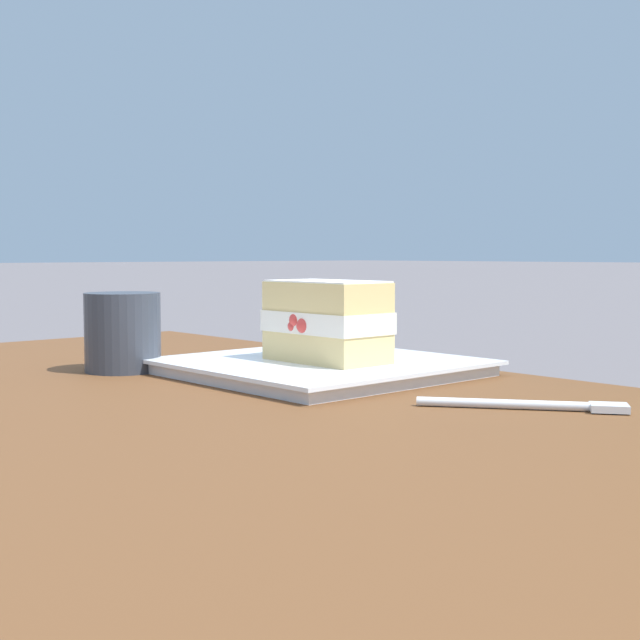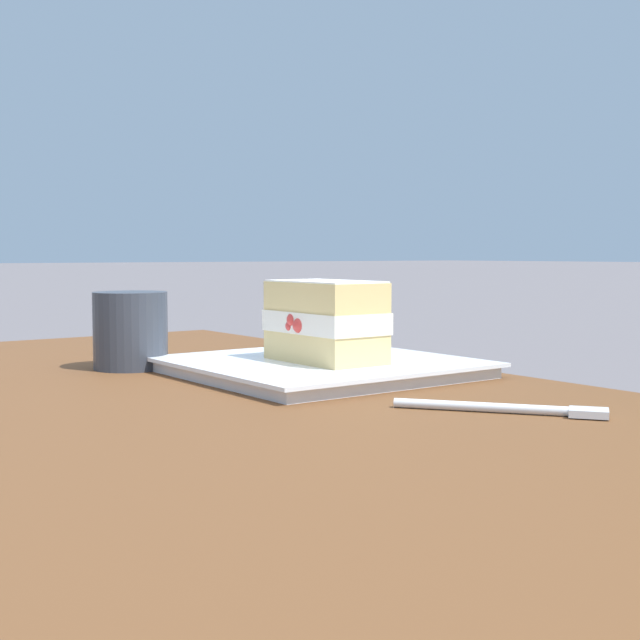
{
  "view_description": "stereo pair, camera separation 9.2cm",
  "coord_description": "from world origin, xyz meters",
  "px_view_note": "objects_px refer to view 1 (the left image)",
  "views": [
    {
      "loc": [
        0.6,
        -0.34,
        0.85
      ],
      "look_at": [
        -0.08,
        0.28,
        0.78
      ],
      "focal_mm": 48.82,
      "sensor_mm": 36.0,
      "label": 1
    },
    {
      "loc": [
        0.66,
        -0.27,
        0.85
      ],
      "look_at": [
        -0.08,
        0.28,
        0.78
      ],
      "focal_mm": 48.82,
      "sensor_mm": 36.0,
      "label": 2
    }
  ],
  "objects_px": {
    "dessert_plate": "(320,367)",
    "coffee_cup": "(123,331)",
    "patio_table": "(127,546)",
    "cake_slice": "(326,321)",
    "dessert_fork": "(536,405)"
  },
  "relations": [
    {
      "from": "dessert_plate",
      "to": "coffee_cup",
      "type": "distance_m",
      "value": 0.22
    },
    {
      "from": "patio_table",
      "to": "cake_slice",
      "type": "bearing_deg",
      "value": 103.0
    },
    {
      "from": "dessert_plate",
      "to": "coffee_cup",
      "type": "xyz_separation_m",
      "value": [
        -0.17,
        -0.14,
        0.04
      ]
    },
    {
      "from": "cake_slice",
      "to": "patio_table",
      "type": "bearing_deg",
      "value": -77.0
    },
    {
      "from": "cake_slice",
      "to": "dessert_plate",
      "type": "bearing_deg",
      "value": 162.37
    },
    {
      "from": "dessert_plate",
      "to": "cake_slice",
      "type": "bearing_deg",
      "value": -17.63
    },
    {
      "from": "patio_table",
      "to": "cake_slice",
      "type": "height_order",
      "value": "cake_slice"
    },
    {
      "from": "dessert_fork",
      "to": "coffee_cup",
      "type": "xyz_separation_m",
      "value": [
        -0.44,
        -0.13,
        0.04
      ]
    },
    {
      "from": "patio_table",
      "to": "cake_slice",
      "type": "distance_m",
      "value": 0.32
    },
    {
      "from": "patio_table",
      "to": "dessert_plate",
      "type": "bearing_deg",
      "value": 105.78
    },
    {
      "from": "cake_slice",
      "to": "coffee_cup",
      "type": "distance_m",
      "value": 0.23
    },
    {
      "from": "dessert_plate",
      "to": "coffee_cup",
      "type": "height_order",
      "value": "coffee_cup"
    },
    {
      "from": "patio_table",
      "to": "dessert_fork",
      "type": "relative_size",
      "value": 8.67
    },
    {
      "from": "coffee_cup",
      "to": "cake_slice",
      "type": "bearing_deg",
      "value": 36.98
    },
    {
      "from": "dessert_plate",
      "to": "cake_slice",
      "type": "xyz_separation_m",
      "value": [
        0.02,
        -0.0,
        0.05
      ]
    }
  ]
}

